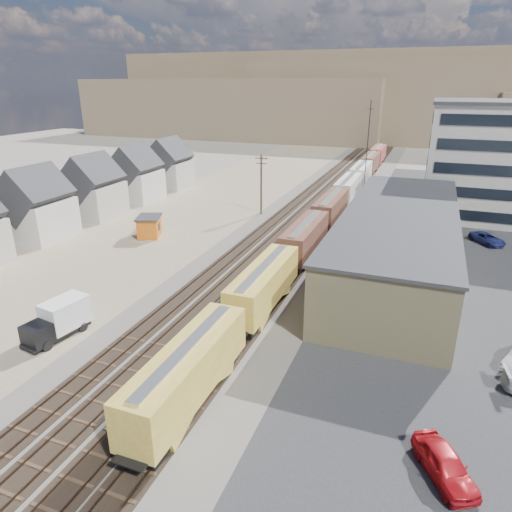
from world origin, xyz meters
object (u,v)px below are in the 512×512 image
(maintenance_shed, at_px, (149,226))
(parked_car_blue, at_px, (487,239))
(utility_pole_north, at_px, (261,183))
(parked_car_red, at_px, (445,465))
(box_truck, at_px, (59,320))
(freight_train, at_px, (340,197))

(maintenance_shed, xyz_separation_m, parked_car_blue, (45.69, 13.93, -0.82))
(maintenance_shed, relative_size, parked_car_blue, 0.95)
(utility_pole_north, relative_size, parked_car_red, 2.02)
(box_truck, bearing_deg, parked_car_red, -7.97)
(box_truck, relative_size, parked_car_red, 1.28)
(box_truck, relative_size, parked_car_blue, 1.20)
(freight_train, relative_size, maintenance_shed, 23.89)
(utility_pole_north, height_order, parked_car_red, utility_pole_north)
(utility_pole_north, height_order, maintenance_shed, utility_pole_north)
(parked_car_red, bearing_deg, maintenance_shed, 111.88)
(freight_train, relative_size, parked_car_blue, 22.75)
(freight_train, height_order, parked_car_blue, freight_train)
(box_truck, height_order, parked_car_red, box_truck)
(freight_train, bearing_deg, utility_pole_north, -156.19)
(utility_pole_north, xyz_separation_m, maintenance_shed, (-11.02, -16.99, -3.74))
(freight_train, height_order, parked_car_red, freight_train)
(parked_car_red, height_order, parked_car_blue, parked_car_red)
(utility_pole_north, bearing_deg, freight_train, 23.81)
(parked_car_red, bearing_deg, utility_pole_north, 90.80)
(utility_pole_north, height_order, parked_car_blue, utility_pole_north)
(parked_car_red, xyz_separation_m, parked_car_blue, (5.82, 45.06, -0.11))
(box_truck, xyz_separation_m, maintenance_shed, (-8.17, 26.69, -0.09))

